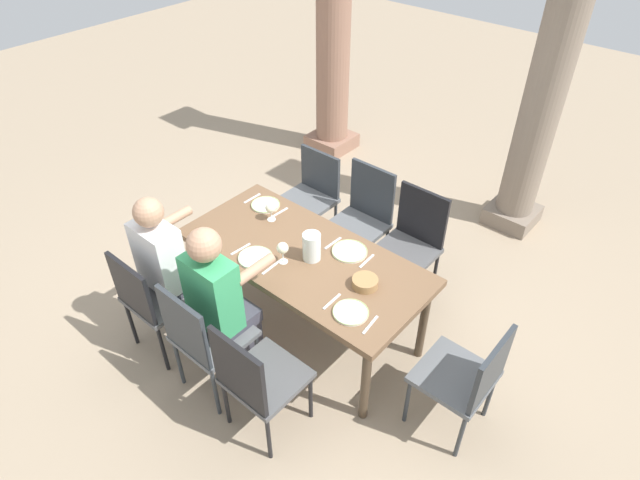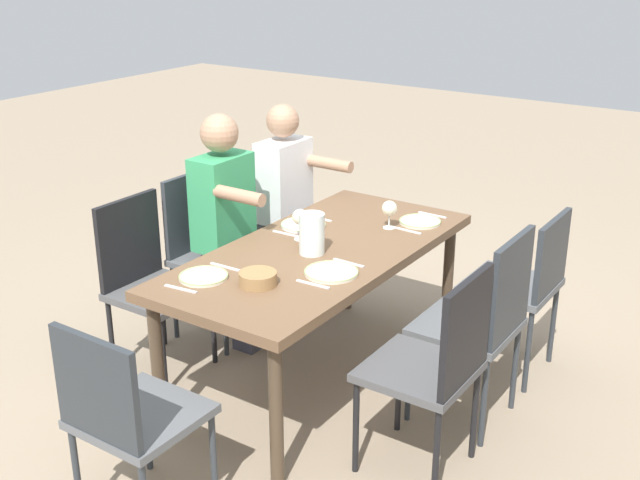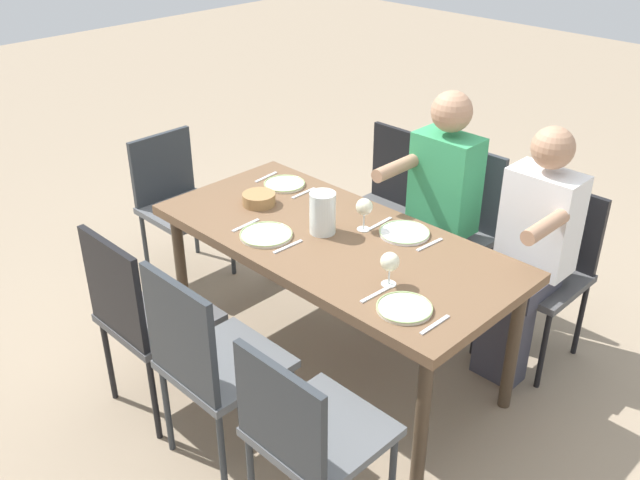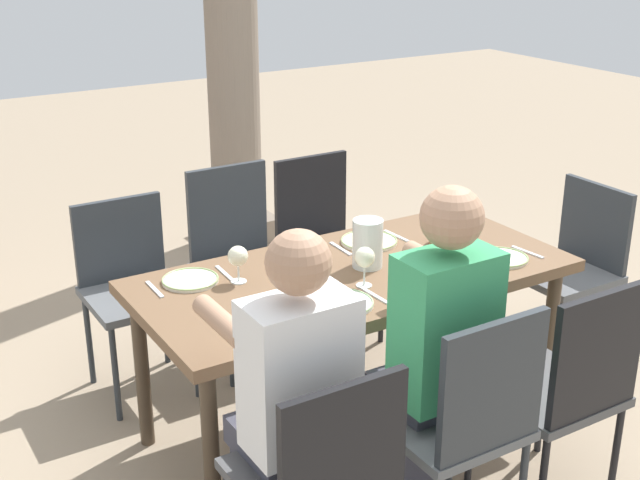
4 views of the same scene
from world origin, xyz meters
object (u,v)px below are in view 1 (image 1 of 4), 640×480
Objects in this scene: diner_woman_green at (170,266)px; stone_column_near at (333,32)px; plate_2 at (350,251)px; bread_basket at (365,282)px; chair_west_north at (311,193)px; stone_column_centre at (552,70)px; wine_glass_0 at (271,208)px; chair_mid_north at (363,215)px; chair_east_north at (412,240)px; diner_man_white at (223,301)px; chair_mid_south at (203,335)px; plate_0 at (265,205)px; dining_table at (304,262)px; water_pitcher at (312,248)px; chair_east_south at (255,378)px; plate_3 at (351,312)px; chair_head_east at (468,376)px; chair_west_south at (152,297)px; wine_glass_1 at (283,248)px; plate_1 at (255,257)px.

stone_column_near is at bearing 108.53° from diner_woman_green.
plate_2 is 1.48× the size of bread_basket.
chair_west_north is 1.46m from bread_basket.
stone_column_centre is 2.53m from wine_glass_0.
chair_mid_north is 0.73m from plate_2.
chair_east_north is at bearing 100.16° from bread_basket.
chair_mid_south is at bearing -90.89° from diner_man_white.
wine_glass_0 is at bearing 74.48° from diner_woman_green.
dining_table is at bearing -21.37° from plate_0.
wine_glass_0 is 0.74× the size of water_pitcher.
diner_woman_green is at bearing 169.12° from chair_east_south.
chair_mid_north is 6.35× the size of wine_glass_0.
diner_woman_green is at bearing -161.94° from plate_3.
chair_mid_north is 2.30m from stone_column_near.
chair_head_east reaches higher than dining_table.
diner_woman_green reaches higher than chair_west_south.
dining_table is 0.93m from diner_woman_green.
wine_glass_0 is at bearing 143.93° from wine_glass_1.
chair_east_south is at bearing -82.61° from plate_2.
bread_basket is at bearing -79.84° from chair_east_north.
chair_east_north is at bearing 77.36° from plate_2.
stone_column_near reaches higher than wine_glass_1.
stone_column_near is (-2.04, 1.50, 0.81)m from chair_east_north.
chair_east_south is 1.07m from diner_woman_green.
bread_basket is at bearing 29.26° from diner_woman_green.
dining_table is at bearing -174.89° from water_pitcher.
chair_west_north reaches higher than plate_2.
stone_column_centre reaches higher than wine_glass_1.
chair_east_south is at bearing -70.70° from water_pitcher.
diner_woman_green reaches higher than chair_east_north.
chair_west_south is 0.25m from diner_woman_green.
wine_glass_1 is at bearing 83.59° from diner_man_white.
chair_mid_north is 4.72× the size of water_pitcher.
wine_glass_1 is (0.62, 0.69, 0.33)m from chair_west_south.
wine_glass_1 reaches higher than plate_2.
chair_west_south is 1.02× the size of chair_head_east.
stone_column_centre is 12.80× the size of plate_1.
plate_1 is at bearing -159.73° from bread_basket.
wine_glass_0 is at bearing -173.16° from plate_2.
chair_head_east is at bearing -11.67° from plate_2.
water_pitcher is (0.29, 0.26, 0.08)m from plate_1.
stone_column_centre is 13.67× the size of plate_0.
wine_glass_0 is at bearing 109.18° from chair_mid_south.
chair_mid_north is at bearing 102.26° from water_pitcher.
water_pitcher is at bearing -126.11° from plate_2.
plate_1 is (0.40, -0.49, -0.00)m from plate_0.
chair_mid_north is at bearing 118.86° from plate_2.
plate_3 is (1.21, -0.47, 0.00)m from plate_0.
dining_table is 8.78× the size of water_pitcher.
water_pitcher reaches higher than wine_glass_1.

